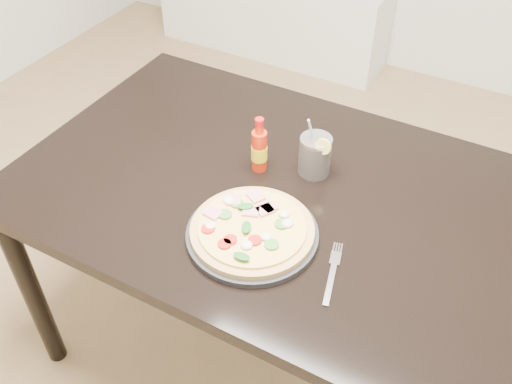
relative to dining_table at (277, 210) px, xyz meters
The scene contains 8 objects.
floor 0.72m from the dining_table, 142.05° to the right, with size 4.50×4.50×0.00m, color #9E7A51.
dining_table is the anchor object (origin of this frame).
plate 0.21m from the dining_table, 81.81° to the right, with size 0.32×0.32×0.02m, color black.
pizza 0.22m from the dining_table, 82.24° to the right, with size 0.30×0.30×0.03m.
hot_sauce_bottle 0.18m from the dining_table, 150.17° to the left, with size 0.05×0.05×0.16m.
cola_cup 0.18m from the dining_table, 62.74° to the left, with size 0.09×0.09×0.18m.
fork 0.32m from the dining_table, 39.11° to the right, with size 0.06×0.19×0.00m.
media_console 2.20m from the dining_table, 117.90° to the left, with size 1.40×0.34×0.50m, color white.
Camera 1 is at (0.70, -0.85, 1.75)m, focal length 40.00 mm.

